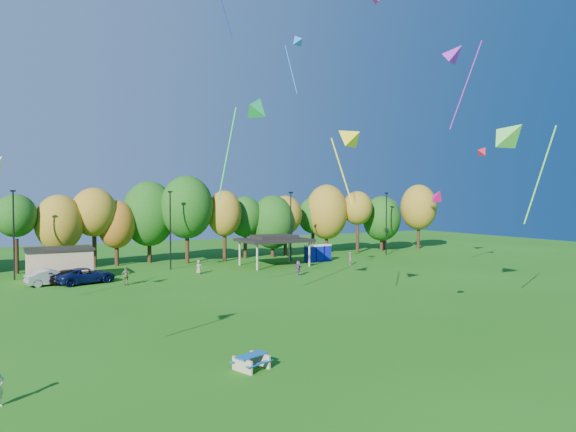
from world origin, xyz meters
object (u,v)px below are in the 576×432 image
car_b (52,277)px  car_d (74,276)px  car_c (86,276)px  porta_potties (318,253)px  picnic_table (251,361)px

car_b → car_d: size_ratio=0.96×
car_c → car_b: bearing=64.2°
porta_potties → picnic_table: porta_potties is taller
car_b → car_d: (2.01, -0.14, -0.06)m
porta_potties → car_c: 29.19m
car_c → car_d: (-0.98, 0.48, -0.07)m
car_b → porta_potties: bearing=-96.6°
car_c → picnic_table: bearing=172.5°
porta_potties → car_d: porta_potties is taller
picnic_table → car_d: size_ratio=0.42×
porta_potties → car_c: bearing=-172.6°
porta_potties → car_d: (-29.93, -3.28, -0.41)m
picnic_table → car_c: size_ratio=0.36×
porta_potties → car_b: 32.09m
picnic_table → car_b: 31.72m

